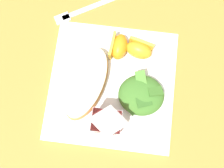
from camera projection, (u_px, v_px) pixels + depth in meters
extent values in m
plane|color=#C67A33|center=(112.00, 86.00, 0.63)|extent=(3.00, 3.00, 0.00)
cube|color=white|center=(112.00, 86.00, 0.63)|extent=(0.28, 0.28, 0.02)
ellipsoid|color=#B77F42|center=(87.00, 84.00, 0.61)|extent=(0.12, 0.18, 0.03)
ellipsoid|color=#B22D19|center=(86.00, 83.00, 0.59)|extent=(0.11, 0.17, 0.01)
ellipsoid|color=beige|center=(86.00, 82.00, 0.59)|extent=(0.11, 0.18, 0.01)
ellipsoid|color=#3D7028|center=(141.00, 95.00, 0.59)|extent=(0.10, 0.09, 0.04)
cube|color=#3D7028|center=(155.00, 91.00, 0.58)|extent=(0.04, 0.03, 0.02)
cube|color=#3D7028|center=(132.00, 107.00, 0.58)|extent=(0.04, 0.04, 0.01)
cube|color=#336023|center=(144.00, 102.00, 0.57)|extent=(0.04, 0.03, 0.01)
cube|color=#4C8433|center=(141.00, 78.00, 0.58)|extent=(0.03, 0.04, 0.02)
cube|color=#3D7028|center=(143.00, 93.00, 0.59)|extent=(0.04, 0.03, 0.02)
cube|color=#B7332D|center=(109.00, 123.00, 0.56)|extent=(0.06, 0.04, 0.09)
cube|color=white|center=(109.00, 122.00, 0.53)|extent=(0.06, 0.04, 0.03)
pyramid|color=white|center=(109.00, 121.00, 0.50)|extent=(0.06, 0.04, 0.02)
ellipsoid|color=orange|center=(139.00, 50.00, 0.62)|extent=(0.07, 0.05, 0.04)
cube|color=gold|center=(141.00, 44.00, 0.62)|extent=(0.06, 0.02, 0.03)
ellipsoid|color=orange|center=(119.00, 47.00, 0.62)|extent=(0.04, 0.06, 0.04)
cube|color=gold|center=(112.00, 45.00, 0.62)|extent=(0.01, 0.06, 0.03)
cube|color=silver|center=(95.00, 6.00, 0.67)|extent=(0.15, 0.10, 0.01)
cube|color=silver|center=(62.00, 18.00, 0.67)|extent=(0.04, 0.04, 0.01)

